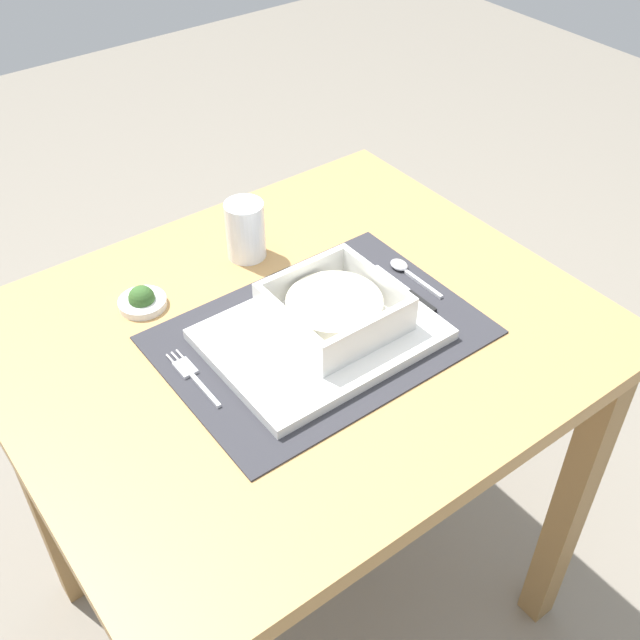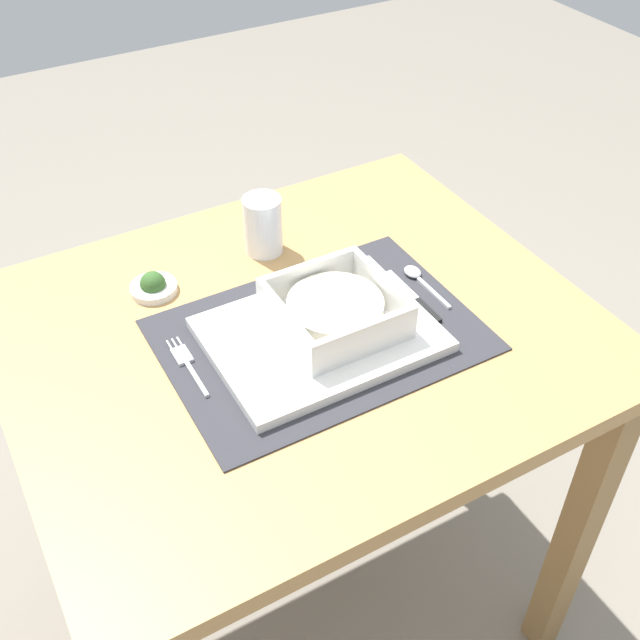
{
  "view_description": "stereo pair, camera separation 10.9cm",
  "coord_description": "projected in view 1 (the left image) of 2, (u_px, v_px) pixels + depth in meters",
  "views": [
    {
      "loc": [
        -0.48,
        -0.69,
        1.5
      ],
      "look_at": [
        0.02,
        -0.03,
        0.78
      ],
      "focal_mm": 43.31,
      "sensor_mm": 36.0,
      "label": 1
    },
    {
      "loc": [
        -0.39,
        -0.75,
        1.5
      ],
      "look_at": [
        0.02,
        -0.03,
        0.78
      ],
      "focal_mm": 43.31,
      "sensor_mm": 36.0,
      "label": 2
    }
  ],
  "objects": [
    {
      "name": "butter_knife",
      "position": [
        407.0,
        292.0,
        1.18
      ],
      "size": [
        0.01,
        0.14,
        0.01
      ],
      "rotation": [
        0.0,
        0.0,
        -0.02
      ],
      "color": "black",
      "rests_on": "placemat"
    },
    {
      "name": "drinking_glass",
      "position": [
        246.0,
        232.0,
        1.23
      ],
      "size": [
        0.06,
        0.06,
        0.1
      ],
      "color": "white",
      "rests_on": "dining_table"
    },
    {
      "name": "ground_plane",
      "position": [
        304.0,
        597.0,
        1.62
      ],
      "size": [
        6.0,
        6.0,
        0.0
      ],
      "primitive_type": "plane",
      "color": "gray"
    },
    {
      "name": "dining_table",
      "position": [
        298.0,
        387.0,
        1.2
      ],
      "size": [
        0.84,
        0.71,
        0.75
      ],
      "color": "#B2844C",
      "rests_on": "ground"
    },
    {
      "name": "porridge_bowl",
      "position": [
        334.0,
        310.0,
        1.09
      ],
      "size": [
        0.17,
        0.17,
        0.06
      ],
      "color": "white",
      "rests_on": "serving_plate"
    },
    {
      "name": "placemat",
      "position": [
        320.0,
        335.0,
        1.11
      ],
      "size": [
        0.44,
        0.32,
        0.0
      ],
      "primitive_type": "cube",
      "color": "#2D2D33",
      "rests_on": "dining_table"
    },
    {
      "name": "bread_knife",
      "position": [
        406.0,
        303.0,
        1.16
      ],
      "size": [
        0.01,
        0.14,
        0.01
      ],
      "rotation": [
        0.0,
        0.0,
        0.01
      ],
      "color": "#59331E",
      "rests_on": "placemat"
    },
    {
      "name": "fork",
      "position": [
        191.0,
        374.0,
        1.04
      ],
      "size": [
        0.02,
        0.13,
        0.0
      ],
      "rotation": [
        0.0,
        0.0,
        -0.05
      ],
      "color": "silver",
      "rests_on": "placemat"
    },
    {
      "name": "spoon",
      "position": [
        404.0,
        269.0,
        1.22
      ],
      "size": [
        0.02,
        0.11,
        0.01
      ],
      "rotation": [
        0.0,
        0.0,
        0.05
      ],
      "color": "silver",
      "rests_on": "placemat"
    },
    {
      "name": "condiment_saucer",
      "position": [
        142.0,
        300.0,
        1.16
      ],
      "size": [
        0.07,
        0.07,
        0.04
      ],
      "color": "white",
      "rests_on": "dining_table"
    },
    {
      "name": "serving_plate",
      "position": [
        321.0,
        334.0,
        1.1
      ],
      "size": [
        0.31,
        0.24,
        0.02
      ],
      "primitive_type": "cube",
      "color": "white",
      "rests_on": "placemat"
    }
  ]
}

